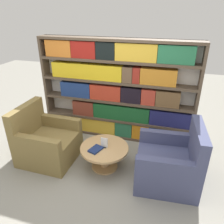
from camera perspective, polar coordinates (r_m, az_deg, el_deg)
name	(u,v)px	position (r m, az deg, el deg)	size (l,w,h in m)	color
ground_plane	(94,176)	(3.76, -4.62, -16.39)	(14.00, 14.00, 0.00)	gray
bookshelf	(117,91)	(4.35, 1.26, 5.42)	(3.08, 0.30, 2.02)	silver
armchair_left	(46,142)	(4.11, -16.75, -7.63)	(0.94, 0.89, 1.01)	olive
armchair_right	(170,164)	(3.58, 14.92, -13.03)	(0.99, 0.94, 1.01)	#42476B
coffee_table	(104,153)	(3.75, -1.99, -10.60)	(0.81, 0.81, 0.41)	tan
table_sign	(104,143)	(3.64, -2.04, -8.16)	(0.12, 0.06, 0.18)	black
stray_book	(96,149)	(3.61, -4.29, -9.70)	(0.22, 0.27, 0.03)	navy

